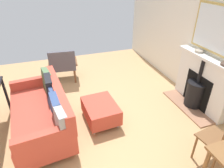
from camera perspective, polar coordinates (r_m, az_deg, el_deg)
name	(u,v)px	position (r m, az deg, el deg)	size (l,w,h in m)	color
ground_plane	(84,118)	(3.80, -8.20, -9.80)	(4.93, 6.28, 0.01)	tan
wall_left	(206,37)	(4.24, 25.66, 12.17)	(0.12, 6.28, 2.62)	silver
fireplace	(200,86)	(4.20, 24.37, -0.43)	(0.52, 1.37, 1.07)	#93664C
mirror_over_mantel	(220,30)	(3.89, 28.89, 13.59)	(0.04, 1.18, 0.83)	tan
mantel_bowl_near	(199,51)	(4.12, 24.05, 8.78)	(0.16, 0.16, 0.04)	#9E9384
sofa	(44,112)	(3.50, -19.31, -7.69)	(1.01, 1.79, 0.83)	#B2B2B7
ottoman	(101,110)	(3.57, -3.35, -7.70)	(0.59, 0.76, 0.37)	#B2B2B7
armchair_accent	(63,64)	(4.88, -14.17, 5.77)	(0.73, 0.64, 0.85)	brown
dining_chair_near_fireplace	(224,139)	(2.99, 29.80, -13.71)	(0.45, 0.45, 0.92)	brown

